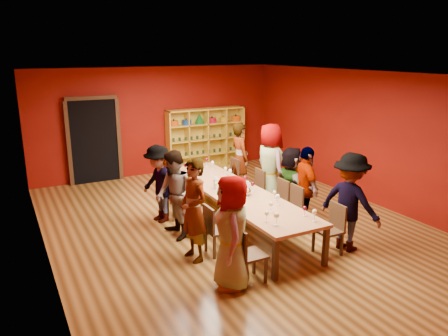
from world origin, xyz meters
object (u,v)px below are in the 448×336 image
Objects in this scene: chair_person_right_1 at (292,206)px; chair_person_right_2 at (278,199)px; spittoon_bowl at (243,191)px; chair_person_left_0 at (246,252)px; person_left_1 at (194,210)px; shelving_unit at (205,136)px; chair_person_right_0 at (332,226)px; person_right_0 at (350,202)px; person_right_4 at (240,158)px; person_right_3 at (270,166)px; chair_person_left_2 at (192,210)px; person_right_1 at (306,188)px; chair_person_left_1 at (215,227)px; person_left_0 at (232,232)px; chair_person_right_4 at (231,174)px; tasting_table at (235,193)px; chair_person_left_3 at (174,196)px; person_left_2 at (174,195)px; chair_person_right_3 at (256,187)px; person_right_2 at (291,184)px; person_left_3 at (159,184)px; wine_bottle at (200,163)px.

chair_person_right_2 is (0.00, 0.46, 0.00)m from chair_person_right_1.
chair_person_left_0 is at bearing -118.47° from spittoon_bowl.
chair_person_right_1 is at bearing 89.23° from person_left_1.
chair_person_right_0 is (-0.49, -6.15, -0.49)m from shelving_unit.
person_right_0 is 1.00× the size of person_right_4.
chair_person_left_2 is at bearing 108.14° from person_right_3.
person_right_1 is (2.13, -0.71, 0.32)m from chair_person_left_2.
chair_person_left_1 and chair_person_right_0 have the same top height.
person_right_4 is (-0.12, 1.16, -0.07)m from person_right_3.
person_left_1 is at bearing 140.65° from person_right_4.
person_left_0 reaches higher than chair_person_right_2.
chair_person_right_1 is at bearing -90.00° from chair_person_right_4.
tasting_table is 1.88× the size of shelving_unit.
chair_person_right_4 is 0.51× the size of person_right_4.
person_left_0 reaches higher than chair_person_left_2.
shelving_unit is 2.70× the size of chair_person_left_2.
person_right_3 is (2.43, 2.68, 0.08)m from person_left_0.
person_left_0 reaches higher than chair_person_left_3.
chair_person_right_3 is (2.17, 0.64, -0.34)m from person_left_2.
chair_person_left_0 is 1.00× the size of chair_person_right_4.
person_left_0 reaches higher than person_right_2.
spittoon_bowl is (-1.26, -0.98, -0.12)m from person_right_3.
person_right_0 is at bearing 4.40° from chair_person_left_0.
person_right_1 is 1.42m from chair_person_right_3.
person_left_2 is 2.21m from chair_person_right_2.
shelving_unit is 2.70× the size of chair_person_right_2.
person_right_4 reaches higher than person_right_2.
chair_person_left_3 is at bearing 115.13° from person_right_4.
person_right_3 is 2.12× the size of chair_person_right_4.
person_right_4 is at bearing 169.82° from person_left_0.
chair_person_right_2 and chair_person_right_3 have the same top height.
person_left_3 is (-0.32, 2.96, 0.31)m from chair_person_left_0.
tasting_table is at bearing -107.92° from shelving_unit.
chair_person_left_1 is 2.17m from person_right_1.
person_left_0 is at bearing 77.15° from person_right_0.
person_left_1 reaches higher than person_left_3.
person_left_2 is at bearing -14.21° from person_left_3.
shelving_unit reaches higher than chair_person_left_1.
spittoon_bowl is at bearing 129.60° from person_right_3.
chair_person_left_1 is 1.00× the size of chair_person_right_4.
wine_bottle is (-0.79, 3.72, 0.36)m from chair_person_right_0.
person_left_0 is at bearing -112.00° from shelving_unit.
person_right_4 is at bearing 77.87° from chair_person_right_3.
chair_person_right_3 is at bearing 170.01° from person_right_4.
chair_person_left_2 is 2.91m from person_right_0.
chair_person_left_1 is 1.96m from chair_person_right_2.
person_left_0 reaches higher than spittoon_bowl.
chair_person_right_3 and chair_person_right_4 have the same top height.
person_left_2 is 1.32m from spittoon_bowl.
chair_person_left_1 is at bearing -145.47° from spittoon_bowl.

